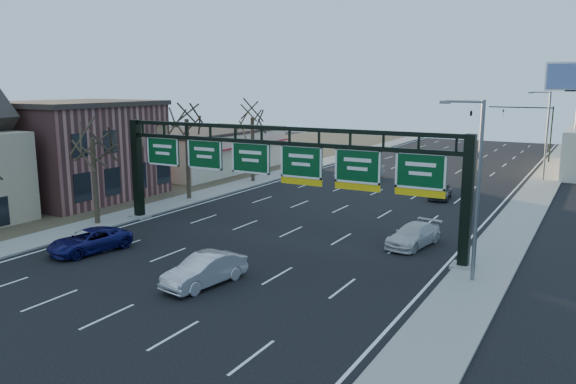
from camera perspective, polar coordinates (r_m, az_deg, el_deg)
The scene contains 19 objects.
ground at distance 29.67m, azimuth -9.26°, elevation -8.36°, with size 160.00×160.00×0.00m, color black.
sidewalk_left at distance 52.58m, azimuth -6.55°, elevation 0.27°, with size 3.00×120.00×0.12m, color gray.
sidewalk_right at distance 43.09m, azimuth 22.22°, elevation -2.86°, with size 3.00×120.00×0.12m, color gray.
dirt_strip_left at distance 60.49m, azimuth -15.94°, elevation 1.29°, with size 21.00×120.00×0.06m, color #473D2B.
lane_markings at distance 46.35m, azimuth 6.37°, elevation -1.24°, with size 21.60×120.00×0.01m, color white.
sign_gantry at distance 34.89m, azimuth -1.05°, elevation 2.53°, with size 24.60×1.20×7.20m.
brick_block at distance 51.38m, azimuth -20.56°, elevation 4.02°, with size 10.40×12.40×8.30m.
cream_strip at distance 64.52m, azimuth -8.14°, elevation 4.27°, with size 10.90×18.40×4.70m.
tree_gantry at distance 40.64m, azimuth -19.37°, elevation 6.63°, with size 3.60×3.60×8.48m.
tree_mid at distance 47.78m, azimuth -10.31°, elevation 8.51°, with size 3.60×3.60×9.24m.
tree_far at distance 55.84m, azimuth -3.66°, elevation 8.61°, with size 3.60×3.60×8.86m.
streetlight_near at distance 28.58m, azimuth 18.54°, elevation 1.00°, with size 2.15×0.22×9.00m.
streetlight_far at distance 62.10m, azimuth 24.73°, elevation 5.65°, with size 2.15×0.22×9.00m.
traffic_signal_mast at distance 77.76m, azimuth 20.76°, elevation 7.12°, with size 10.16×0.54×7.00m.
car_blue_suv at distance 35.03m, azimuth -19.51°, elevation -4.69°, with size 2.24×4.86×1.35m, color #131353.
car_silver_sedan at distance 28.04m, azimuth -8.47°, elevation -7.85°, with size 1.60×4.60×1.51m, color silver.
car_white_wagon at distance 35.08m, azimuth 12.62°, elevation -4.30°, with size 1.88×4.63×1.34m, color silver.
car_grey_far at distance 49.93m, azimuth 15.23°, elevation 0.11°, with size 1.61×4.01×1.37m, color #404245.
car_silver_distant at distance 58.98m, azimuth 7.91°, elevation 2.14°, with size 1.72×4.95×1.63m, color #ADADB2.
Camera 1 is at (17.73, -21.70, 9.73)m, focal length 35.00 mm.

